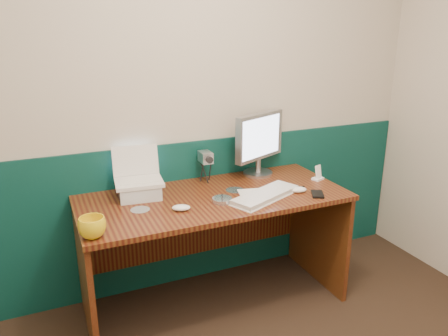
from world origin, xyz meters
name	(u,v)px	position (x,y,z in m)	size (l,w,h in m)	color
back_wall	(178,104)	(0.00, 1.75, 1.25)	(3.50, 0.04, 2.50)	#BBB09E
wainscot	(183,214)	(0.00, 1.74, 0.50)	(3.48, 0.02, 1.00)	#073234
desk	(214,251)	(0.09, 1.38, 0.38)	(1.60, 0.70, 0.75)	#3C110A
laptop_riser	(139,191)	(-0.33, 1.54, 0.79)	(0.24, 0.20, 0.08)	silver
laptop	(138,166)	(-0.33, 1.54, 0.95)	(0.27, 0.21, 0.23)	silver
monitor	(259,144)	(0.51, 1.63, 0.97)	(0.43, 0.12, 0.43)	#A7A7AC
keyboard	(265,196)	(0.35, 1.23, 0.76)	(0.46, 0.15, 0.03)	silver
mouse_right	(298,190)	(0.58, 1.23, 0.77)	(0.10, 0.06, 0.03)	white
mouse_left	(181,208)	(-0.16, 1.25, 0.77)	(0.10, 0.06, 0.03)	white
mug	(92,227)	(-0.65, 1.11, 0.80)	(0.13, 0.13, 0.10)	yellow
camcorder	(206,166)	(0.13, 1.63, 0.86)	(0.10, 0.14, 0.22)	silver
cd_spindle	(222,200)	(0.09, 1.27, 0.76)	(0.12, 0.12, 0.02)	silver
cd_loose_a	(140,210)	(-0.37, 1.35, 0.75)	(0.11, 0.11, 0.00)	silver
cd_loose_b	(235,190)	(0.24, 1.41, 0.75)	(0.12, 0.12, 0.00)	silver
pen	(297,189)	(0.60, 1.27, 0.75)	(0.01, 0.01, 0.14)	black
papers	(252,192)	(0.32, 1.34, 0.75)	(0.16, 0.11, 0.00)	white
dock	(318,179)	(0.83, 1.37, 0.76)	(0.07, 0.05, 0.01)	white
music_player	(318,172)	(0.83, 1.37, 0.81)	(0.05, 0.01, 0.09)	white
pda	(317,194)	(0.66, 1.14, 0.76)	(0.07, 0.12, 0.01)	black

